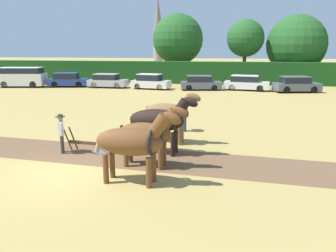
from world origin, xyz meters
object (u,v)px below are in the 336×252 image
Objects in this scene: draft_horse_trail_left at (159,120)px; parked_car_center at (151,82)px; parked_car_center_left at (107,81)px; farmer_beside_team at (184,113)px; draft_horse_lead_left at (133,142)px; tree_center_left at (296,45)px; draft_horse_lead_right at (148,134)px; plow at (89,146)px; parked_car_far_right at (296,85)px; parked_van at (22,77)px; tree_far_left at (178,39)px; farmer_at_plow at (61,131)px; parked_car_left at (68,80)px; parked_car_center_right at (200,83)px; draft_horse_trail_right at (169,113)px; tree_left at (246,38)px; parked_car_right at (246,83)px; church_spire at (158,30)px.

parked_car_center is (-4.73, 20.74, -0.64)m from draft_horse_trail_left.
farmer_beside_team is at bearing -57.88° from parked_car_center_left.
tree_center_left is at bearing 76.07° from draft_horse_lead_left.
draft_horse_lead_right is 0.67× the size of parked_car_center.
farmer_beside_team is (3.42, 4.29, 0.61)m from plow.
parked_van is at bearing 168.65° from parked_car_far_right.
tree_far_left is 2.05× the size of parked_car_center.
draft_horse_trail_left is at bearing -18.66° from farmer_at_plow.
parked_car_left reaches higher than plow.
parked_car_center is 5.14m from parked_car_center_right.
draft_horse_trail_left is 0.71× the size of parked_car_center.
draft_horse_trail_right is at bearing -128.45° from parked_car_far_right.
tree_left reaches higher than parked_car_left.
parked_car_left is 9.35m from parked_car_center.
parked_car_left reaches higher than parked_car_far_right.
tree_center_left is (6.19, 1.11, -0.73)m from tree_left.
farmer_beside_team is at bearing -98.47° from parked_car_center_right.
draft_horse_trail_left reaches higher than plow.
tree_left is 28.71m from draft_horse_trail_right.
draft_horse_trail_right is 1.69× the size of farmer_at_plow.
parked_van is at bearing -145.83° from tree_far_left.
parked_car_right is (23.90, 0.97, -0.37)m from parked_van.
parked_car_left is (-14.69, 17.40, -0.19)m from farmer_beside_team.
tree_far_left is 4.81× the size of plow.
parked_van is 28.56m from parked_car_far_right.
farmer_at_plow is 0.31× the size of parked_van.
tree_center_left reaches higher than farmer_beside_team.
tree_far_left is at bearing 178.97° from tree_center_left.
draft_horse_lead_left reaches higher than parked_car_center_right.
church_spire reaches higher than parked_car_center.
parked_car_far_right is at bearing 72.42° from draft_horse_lead_left.
farmer_at_plow is at bearing -172.42° from plow.
parked_van is at bearing 140.82° from draft_horse_trail_right.
church_spire reaches higher than parked_car_left.
tree_center_left is at bearing 75.46° from draft_horse_lead_right.
draft_horse_lead_right reaches higher than parked_car_center.
tree_left is (8.48, -1.38, 0.06)m from tree_far_left.
tree_center_left is (14.66, -0.26, -0.67)m from tree_far_left.
parked_car_right is (8.19, -9.70, -4.50)m from tree_far_left.
draft_horse_trail_right is 26.70m from parked_van.
tree_far_left is at bearing 100.18° from draft_horse_lead_left.
draft_horse_lead_right is 0.53× the size of parked_van.
plow is 0.42× the size of parked_car_center_left.
tree_center_left is at bearing 41.30° from parked_car_center.
tree_center_left is 32.87m from draft_horse_trail_left.
draft_horse_trail_left is at bearing 90.09° from draft_horse_lead_left.
parked_van reaches higher than parked_car_center.
farmer_at_plow is at bearing -166.56° from draft_horse_trail_left.
church_spire is 9.70× the size of farmer_beside_team.
parked_car_center_left is at bearing -175.99° from parked_car_center.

